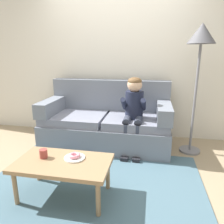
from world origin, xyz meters
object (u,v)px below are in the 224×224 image
person_child (134,108)px  donut (75,155)px  couch (107,122)px  toy_controller (67,162)px  mug (43,154)px  floor_lamp (201,46)px  coffee_table (63,165)px

person_child → donut: bearing=-114.0°
couch → toy_controller: 0.91m
mug → floor_lamp: bearing=38.4°
coffee_table → floor_lamp: (1.43, 1.34, 1.16)m
mug → couch: bearing=75.1°
coffee_table → toy_controller: (-0.25, 0.64, -0.33)m
toy_controller → floor_lamp: 2.35m
donut → floor_lamp: 2.13m
couch → floor_lamp: 1.73m
floor_lamp → donut: bearing=-136.6°
couch → donut: (-0.05, -1.31, 0.07)m
coffee_table → donut: donut is taller
donut → toy_controller: bearing=121.2°
toy_controller → donut: bearing=-31.7°
coffee_table → mug: mug is taller
donut → person_child: bearing=66.0°
mug → donut: bearing=8.0°
mug → floor_lamp: (1.65, 1.30, 1.07)m
person_child → floor_lamp: size_ratio=0.61×
coffee_table → donut: (0.09, 0.08, 0.08)m
mug → person_child: bearing=54.9°
donut → toy_controller: donut is taller
couch → person_child: 0.58m
couch → floor_lamp: size_ratio=1.08×
mug → floor_lamp: 2.36m
couch → person_child: (0.44, -0.21, 0.31)m
couch → donut: couch is taller
donut → mug: bearing=-172.0°
coffee_table → person_child: 1.35m
coffee_table → donut: size_ratio=7.79×
coffee_table → floor_lamp: bearing=43.2°
couch → donut: 1.31m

